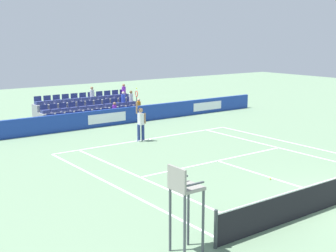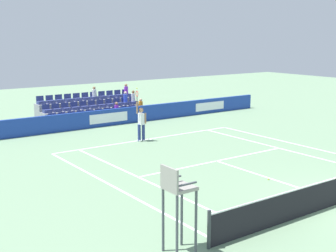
{
  "view_description": "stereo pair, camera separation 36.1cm",
  "coord_description": "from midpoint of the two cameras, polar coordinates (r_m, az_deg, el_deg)",
  "views": [
    {
      "loc": [
        13.74,
        8.44,
        5.54
      ],
      "look_at": [
        0.3,
        -9.71,
        1.1
      ],
      "focal_mm": 49.78,
      "sensor_mm": 36.0,
      "label": 1
    },
    {
      "loc": [
        13.45,
        8.65,
        5.54
      ],
      "look_at": [
        0.3,
        -9.71,
        1.1
      ],
      "focal_mm": 49.78,
      "sensor_mm": 36.0,
      "label": 2
    }
  ],
  "objects": [
    {
      "name": "loose_tennis_ball",
      "position": [
        18.62,
        12.76,
        -6.36
      ],
      "size": [
        0.07,
        0.07,
        0.07
      ],
      "primitive_type": "sphere",
      "color": "#D1E533",
      "rests_on": "ground"
    },
    {
      "name": "line_baseline",
      "position": [
        25.16,
        -1.93,
        -1.59
      ],
      "size": [
        10.97,
        0.1,
        0.01
      ],
      "primitive_type": "cube",
      "color": "white",
      "rests_on": "ground"
    },
    {
      "name": "sponsor_barrier",
      "position": [
        28.93,
        -7.0,
        1.03
      ],
      "size": [
        24.55,
        0.22,
        1.03
      ],
      "color": "#193899",
      "rests_on": "ground"
    },
    {
      "name": "umpire_chair",
      "position": [
        11.87,
        2.01,
        -8.67
      ],
      "size": [
        0.7,
        0.7,
        2.34
      ],
      "color": "#474C54",
      "rests_on": "ground"
    },
    {
      "name": "line_singles_sideline_right",
      "position": [
        23.54,
        14.69,
        -2.85
      ],
      "size": [
        0.1,
        11.89,
        0.01
      ],
      "primitive_type": "cube",
      "color": "white",
      "rests_on": "ground"
    },
    {
      "name": "tennis_player",
      "position": [
        24.48,
        -2.89,
        0.4
      ],
      "size": [
        0.52,
        0.39,
        2.85
      ],
      "color": "navy",
      "rests_on": "ground"
    },
    {
      "name": "line_doubles_sideline_right",
      "position": [
        24.59,
        16.74,
        -2.37
      ],
      "size": [
        0.1,
        11.89,
        0.01
      ],
      "primitive_type": "cube",
      "color": "white",
      "rests_on": "ground"
    },
    {
      "name": "line_doubles_sideline_left",
      "position": [
        17.5,
        -6.1,
        -7.38
      ],
      "size": [
        0.1,
        11.89,
        0.01
      ],
      "primitive_type": "cube",
      "color": "white",
      "rests_on": "ground"
    },
    {
      "name": "line_service",
      "position": [
        20.95,
        6.46,
        -4.27
      ],
      "size": [
        8.23,
        0.1,
        0.01
      ],
      "primitive_type": "cube",
      "color": "white",
      "rests_on": "ground"
    },
    {
      "name": "line_centre_mark",
      "position": [
        25.08,
        -1.8,
        -1.63
      ],
      "size": [
        0.1,
        0.2,
        0.01
      ],
      "primitive_type": "cube",
      "color": "white",
      "rests_on": "ground"
    },
    {
      "name": "stadium_stand",
      "position": [
        30.96,
        -9.0,
        1.7
      ],
      "size": [
        6.82,
        2.85,
        2.16
      ],
      "color": "gray",
      "rests_on": "ground"
    },
    {
      "name": "line_centre_service",
      "position": [
        18.8,
        13.03,
        -6.3
      ],
      "size": [
        0.1,
        6.4,
        0.01
      ],
      "primitive_type": "cube",
      "color": "white",
      "rests_on": "ground"
    },
    {
      "name": "line_singles_sideline_left",
      "position": [
        18.18,
        -2.32,
        -6.62
      ],
      "size": [
        0.1,
        11.89,
        0.01
      ],
      "primitive_type": "cube",
      "color": "white",
      "rests_on": "ground"
    }
  ]
}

